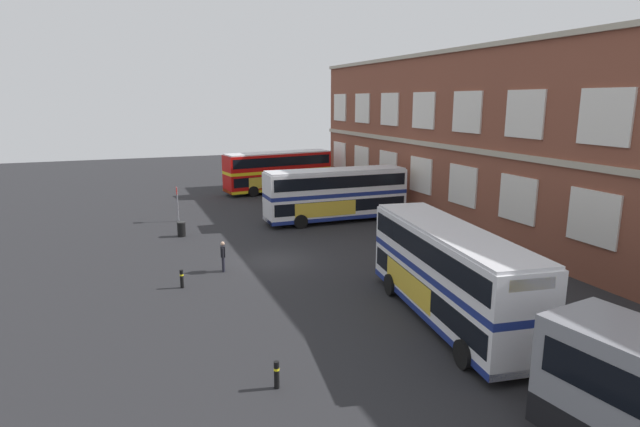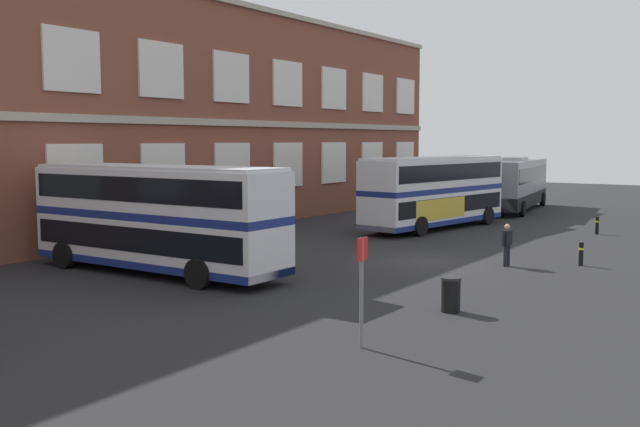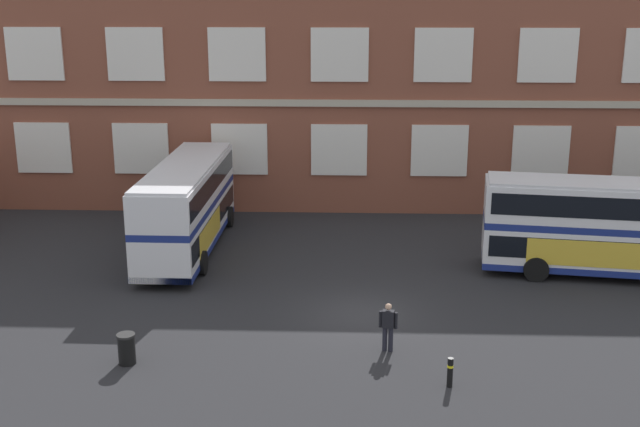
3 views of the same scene
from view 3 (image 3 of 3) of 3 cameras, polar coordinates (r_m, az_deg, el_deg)
The scene contains 7 objects.
ground_plane at distance 31.85m, azimuth 2.97°, elevation -5.81°, with size 120.00×120.00×0.00m, color #232326.
brick_terminal_building at distance 45.97m, azimuth 4.82°, elevation 8.87°, with size 53.10×8.19×12.74m.
double_decker_middle at distance 37.02m, azimuth -9.51°, elevation 0.60°, with size 2.97×11.03×4.07m.
double_decker_far at distance 35.40m, azimuth 20.58°, elevation -0.92°, with size 11.25×4.09×4.07m.
waiting_passenger at distance 26.81m, azimuth 4.90°, elevation -7.97°, with size 0.64×0.32×1.70m.
station_litter_bin at distance 26.76m, azimuth -13.69°, elevation -9.40°, with size 0.60×0.60×1.03m.
safety_bollard_east at distance 24.95m, azimuth 9.30°, elevation -11.14°, with size 0.19×0.19×0.95m.
Camera 3 is at (-0.53, -27.62, 11.69)m, focal length 44.65 mm.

